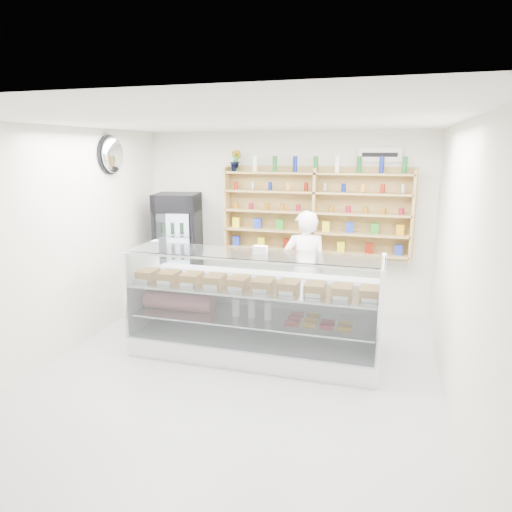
% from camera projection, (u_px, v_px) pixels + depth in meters
% --- Properties ---
extents(room, '(5.00, 5.00, 5.00)m').
position_uv_depth(room, '(233.00, 257.00, 4.87)').
color(room, '#BABABF').
rests_on(room, ground).
extents(display_counter, '(3.06, 0.91, 1.33)m').
position_uv_depth(display_counter, '(253.00, 328.00, 5.65)').
color(display_counter, white).
rests_on(display_counter, floor).
extents(shop_worker, '(0.72, 0.58, 1.71)m').
position_uv_depth(shop_worker, '(305.00, 270.00, 6.47)').
color(shop_worker, white).
rests_on(shop_worker, floor).
extents(drinks_cooler, '(0.78, 0.77, 1.85)m').
position_uv_depth(drinks_cooler, '(179.00, 251.00, 7.34)').
color(drinks_cooler, black).
rests_on(drinks_cooler, floor).
extents(wall_shelving, '(2.84, 0.28, 1.33)m').
position_uv_depth(wall_shelving, '(315.00, 213.00, 6.88)').
color(wall_shelving, tan).
rests_on(wall_shelving, back_wall).
extents(potted_plant, '(0.20, 0.17, 0.32)m').
position_uv_depth(potted_plant, '(236.00, 161.00, 7.05)').
color(potted_plant, '#1E6626').
rests_on(potted_plant, wall_shelving).
extents(security_mirror, '(0.15, 0.50, 0.50)m').
position_uv_depth(security_mirror, '(113.00, 155.00, 6.35)').
color(security_mirror, silver).
rests_on(security_mirror, left_wall).
extents(wall_sign, '(0.62, 0.03, 0.20)m').
position_uv_depth(wall_sign, '(380.00, 155.00, 6.56)').
color(wall_sign, white).
rests_on(wall_sign, back_wall).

